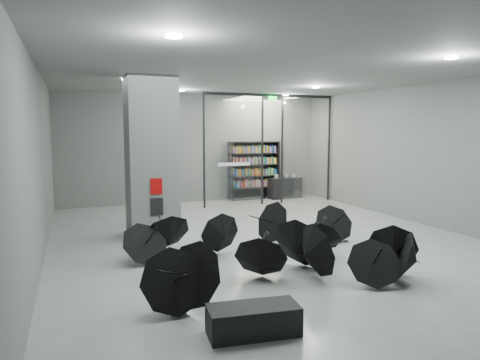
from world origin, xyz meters
name	(u,v)px	position (x,y,z in m)	size (l,w,h in m)	color
room	(276,123)	(0.00, 0.00, 2.84)	(14.00, 14.02, 4.01)	gray
column	(151,158)	(-2.50, 2.00, 2.00)	(1.20, 1.20, 4.00)	slate
fire_cabinet	(156,186)	(-2.50, 1.38, 1.35)	(0.28, 0.04, 0.38)	#A50A07
info_panel	(157,207)	(-2.50, 1.38, 0.85)	(0.30, 0.03, 0.42)	black
exit_sign	(273,99)	(2.40, 5.30, 3.82)	(0.30, 0.06, 0.15)	#0CE533
glass_partition	(270,144)	(2.39, 5.50, 2.18)	(5.06, 0.08, 4.00)	silver
bench	(253,320)	(-2.22, -4.02, 0.19)	(1.20, 0.52, 0.39)	black
bookshelf	(254,170)	(2.31, 6.75, 1.13)	(2.06, 0.41, 2.26)	black
shop_counter	(284,188)	(3.52, 6.51, 0.41)	(1.37, 0.55, 0.82)	black
umbrella_cluster	(273,254)	(-0.81, -1.60, 0.30)	(5.72, 4.62, 1.27)	black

